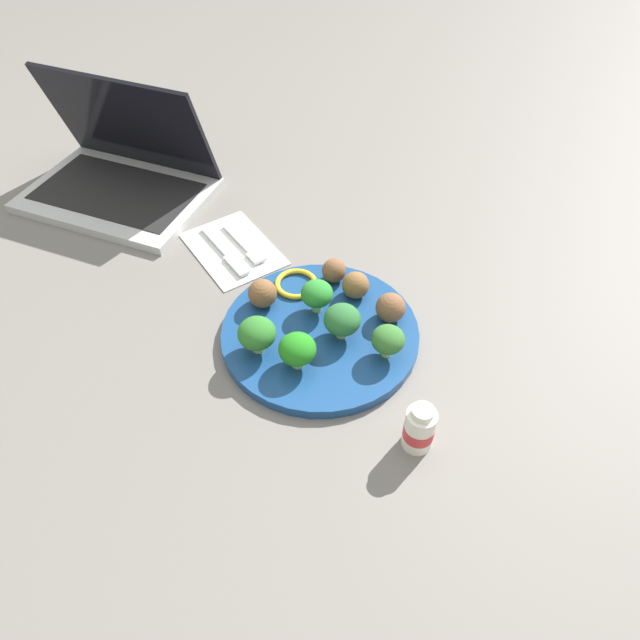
% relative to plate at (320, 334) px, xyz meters
% --- Properties ---
extents(ground_plane, '(4.00, 4.00, 0.00)m').
position_rel_plate_xyz_m(ground_plane, '(0.00, 0.00, -0.01)').
color(ground_plane, slate).
extents(plate, '(0.28, 0.28, 0.02)m').
position_rel_plate_xyz_m(plate, '(0.00, 0.00, 0.00)').
color(plate, navy).
rests_on(plate, ground_plane).
extents(broccoli_floret_mid_left, '(0.05, 0.05, 0.05)m').
position_rel_plate_xyz_m(broccoli_floret_mid_left, '(-0.03, -0.09, 0.04)').
color(broccoli_floret_mid_left, '#A2C26B').
rests_on(broccoli_floret_mid_left, plate).
extents(broccoli_floret_mid_right, '(0.05, 0.05, 0.05)m').
position_rel_plate_xyz_m(broccoli_floret_mid_right, '(0.03, 0.02, 0.04)').
color(broccoli_floret_mid_right, '#ABB868').
rests_on(broccoli_floret_mid_right, plate).
extents(broccoli_floret_front_left, '(0.05, 0.05, 0.05)m').
position_rel_plate_xyz_m(broccoli_floret_front_left, '(0.09, 0.04, 0.04)').
color(broccoli_floret_front_left, '#A4C368').
rests_on(broccoli_floret_front_left, plate).
extents(broccoli_floret_back_right, '(0.05, 0.05, 0.05)m').
position_rel_plate_xyz_m(broccoli_floret_back_right, '(0.03, -0.06, 0.04)').
color(broccoli_floret_back_right, '#8CBF7A').
rests_on(broccoli_floret_back_right, plate).
extents(broccoli_floret_center, '(0.05, 0.05, 0.05)m').
position_rel_plate_xyz_m(broccoli_floret_center, '(-0.03, 0.02, 0.04)').
color(broccoli_floret_center, '#9FCB7C').
rests_on(broccoli_floret_center, plate).
extents(meatball_mid_left, '(0.04, 0.04, 0.04)m').
position_rel_plate_xyz_m(meatball_mid_left, '(0.05, 0.09, 0.03)').
color(meatball_mid_left, brown).
rests_on(meatball_mid_left, plate).
extents(meatball_back_left, '(0.04, 0.04, 0.04)m').
position_rel_plate_xyz_m(meatball_back_left, '(-0.07, 0.08, 0.03)').
color(meatball_back_left, brown).
rests_on(meatball_back_left, plate).
extents(meatball_mid_right, '(0.04, 0.04, 0.04)m').
position_rel_plate_xyz_m(meatball_mid_right, '(-0.02, 0.09, 0.03)').
color(meatball_mid_right, brown).
rests_on(meatball_mid_right, plate).
extents(meatball_front_left, '(0.04, 0.04, 0.04)m').
position_rel_plate_xyz_m(meatball_front_left, '(-0.09, -0.03, 0.03)').
color(meatball_front_left, brown).
rests_on(meatball_front_left, plate).
extents(pepper_ring_mid_right, '(0.09, 0.09, 0.01)m').
position_rel_plate_xyz_m(pepper_ring_mid_right, '(-0.09, 0.03, 0.01)').
color(pepper_ring_mid_right, yellow).
rests_on(pepper_ring_mid_right, plate).
extents(napkin, '(0.18, 0.14, 0.01)m').
position_rel_plate_xyz_m(napkin, '(-0.24, 0.01, -0.01)').
color(napkin, white).
rests_on(napkin, ground_plane).
extents(fork, '(0.12, 0.03, 0.01)m').
position_rel_plate_xyz_m(fork, '(-0.23, 0.03, -0.00)').
color(fork, silver).
rests_on(fork, napkin).
extents(knife, '(0.15, 0.03, 0.01)m').
position_rel_plate_xyz_m(knife, '(-0.24, -0.00, -0.00)').
color(knife, silver).
rests_on(knife, napkin).
extents(yogurt_bottle, '(0.04, 0.04, 0.07)m').
position_rel_plate_xyz_m(yogurt_bottle, '(0.21, -0.02, 0.02)').
color(yogurt_bottle, white).
rests_on(yogurt_bottle, ground_plane).
extents(laptop, '(0.39, 0.35, 0.21)m').
position_rel_plate_xyz_m(laptop, '(-0.51, -0.05, 0.03)').
color(laptop, '#BCBCBC').
rests_on(laptop, ground_plane).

